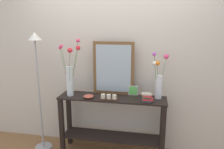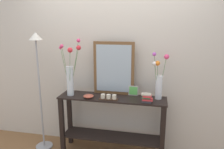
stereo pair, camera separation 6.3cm
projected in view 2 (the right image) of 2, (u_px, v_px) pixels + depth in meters
wall_back at (116, 55)px, 2.97m from camera, size 6.40×0.08×2.70m
console_table at (112, 119)px, 2.89m from camera, size 1.42×0.35×0.83m
mirror_leaning at (114, 68)px, 2.87m from camera, size 0.55×0.03×0.72m
tall_vase_left at (70, 74)px, 2.84m from camera, size 0.27×0.32×0.75m
vase_right at (159, 81)px, 2.70m from camera, size 0.21×0.19×0.61m
candle_tray at (109, 97)px, 2.72m from camera, size 0.24×0.09×0.07m
picture_frame_small at (133, 91)px, 2.87m from camera, size 0.13×0.01×0.13m
decorative_bowl at (89, 96)px, 2.78m from camera, size 0.14×0.14×0.04m
book_stack at (147, 98)px, 2.61m from camera, size 0.14×0.10×0.12m
floor_lamp at (38, 72)px, 2.90m from camera, size 0.24×0.24×1.66m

